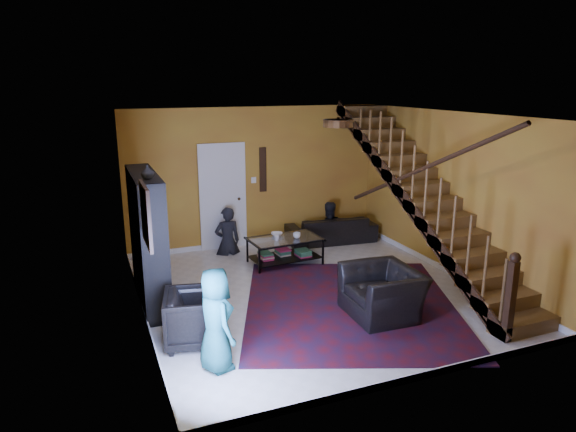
% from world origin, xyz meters
% --- Properties ---
extents(floor, '(5.50, 5.50, 0.00)m').
position_xyz_m(floor, '(0.00, 0.00, 0.00)').
color(floor, beige).
rests_on(floor, ground).
extents(room, '(5.50, 5.50, 5.50)m').
position_xyz_m(room, '(-1.33, 1.33, 0.05)').
color(room, gold).
rests_on(room, ground).
extents(staircase, '(0.95, 5.02, 3.18)m').
position_xyz_m(staircase, '(2.12, -0.00, 1.40)').
color(staircase, brown).
rests_on(staircase, floor).
extents(bookshelf, '(0.35, 1.80, 2.00)m').
position_xyz_m(bookshelf, '(-2.40, 0.60, 0.96)').
color(bookshelf, black).
rests_on(bookshelf, floor).
extents(door, '(0.82, 0.05, 2.05)m').
position_xyz_m(door, '(-0.70, 2.73, 1.02)').
color(door, silver).
rests_on(door, floor).
extents(framed_picture, '(0.04, 0.74, 0.74)m').
position_xyz_m(framed_picture, '(-2.57, -0.90, 1.75)').
color(framed_picture, maroon).
rests_on(framed_picture, room).
extents(wall_hanging, '(0.14, 0.03, 0.90)m').
position_xyz_m(wall_hanging, '(0.15, 2.73, 1.55)').
color(wall_hanging, black).
rests_on(wall_hanging, room).
extents(ceiling_fixture, '(0.40, 0.40, 0.10)m').
position_xyz_m(ceiling_fixture, '(0.00, -0.80, 2.74)').
color(ceiling_fixture, '#3F2814').
rests_on(ceiling_fixture, room).
extents(rug, '(4.16, 4.41, 0.02)m').
position_xyz_m(rug, '(0.35, -0.67, 0.01)').
color(rug, '#3F0B11').
rests_on(rug, floor).
extents(sofa, '(1.91, 0.89, 0.54)m').
position_xyz_m(sofa, '(1.50, 2.30, 0.27)').
color(sofa, black).
rests_on(sofa, floor).
extents(armchair_left, '(0.91, 0.90, 0.70)m').
position_xyz_m(armchair_left, '(-2.05, -0.94, 0.35)').
color(armchair_left, black).
rests_on(armchair_left, floor).
extents(armchair_right, '(0.98, 1.11, 0.70)m').
position_xyz_m(armchair_right, '(0.61, -1.13, 0.35)').
color(armchair_right, black).
rests_on(armchair_right, floor).
extents(person_adult_a, '(0.51, 0.35, 1.38)m').
position_xyz_m(person_adult_a, '(-0.73, 2.35, 0.24)').
color(person_adult_a, black).
rests_on(person_adult_a, sofa).
extents(person_adult_b, '(0.69, 0.57, 1.30)m').
position_xyz_m(person_adult_b, '(1.46, 2.35, 0.20)').
color(person_adult_b, black).
rests_on(person_adult_b, sofa).
extents(person_child, '(0.52, 0.68, 1.24)m').
position_xyz_m(person_child, '(-1.95, -1.63, 0.62)').
color(person_child, '#175559').
rests_on(person_child, armchair_left).
extents(coffee_table, '(1.34, 0.85, 0.49)m').
position_xyz_m(coffee_table, '(0.10, 1.40, 0.29)').
color(coffee_table, black).
rests_on(coffee_table, floor).
extents(cup_a, '(0.18, 0.18, 0.10)m').
position_xyz_m(cup_a, '(0.31, 1.33, 0.54)').
color(cup_a, '#999999').
rests_on(cup_a, coffee_table).
extents(cup_b, '(0.11, 0.11, 0.09)m').
position_xyz_m(cup_b, '(-0.09, 1.32, 0.54)').
color(cup_b, '#999999').
rests_on(cup_b, coffee_table).
extents(bowl, '(0.28, 0.28, 0.05)m').
position_xyz_m(bowl, '(0.02, 1.61, 0.52)').
color(bowl, '#999999').
rests_on(bowl, coffee_table).
extents(vase, '(0.18, 0.18, 0.19)m').
position_xyz_m(vase, '(-2.41, 0.10, 2.10)').
color(vase, '#999999').
rests_on(vase, bookshelf).
extents(popcorn_bucket, '(0.17, 0.17, 0.15)m').
position_xyz_m(popcorn_bucket, '(-1.80, -1.22, 0.10)').
color(popcorn_bucket, red).
rests_on(popcorn_bucket, rug).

